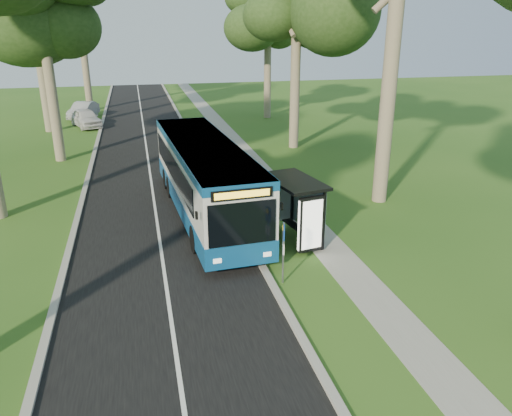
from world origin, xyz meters
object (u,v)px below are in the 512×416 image
at_px(bus, 205,178).
at_px(bus_shelter, 301,201).
at_px(car_silver, 83,110).
at_px(car_white, 86,118).
at_px(litter_bin, 242,200).
at_px(bus_stop_sign, 283,246).

relative_size(bus, bus_shelter, 3.92).
height_order(bus_shelter, car_silver, bus_shelter).
xyz_separation_m(bus_shelter, car_white, (-10.17, 27.36, -1.07)).
distance_m(bus_shelter, litter_bin, 5.02).
relative_size(litter_bin, car_white, 0.19).
distance_m(car_white, car_silver, 4.44).
bearing_deg(bus, bus_stop_sign, -80.63).
distance_m(litter_bin, car_white, 24.38).
height_order(bus, car_white, bus).
relative_size(bus, litter_bin, 15.04).
relative_size(bus_stop_sign, car_silver, 0.49).
bearing_deg(bus, car_white, 103.20).
bearing_deg(litter_bin, bus_stop_sign, -91.17).
xyz_separation_m(bus, car_silver, (-7.55, 27.56, -1.01)).
height_order(bus_shelter, litter_bin, bus_shelter).
distance_m(bus_stop_sign, bus_shelter, 3.31).
relative_size(bus_stop_sign, car_white, 0.49).
bearing_deg(car_silver, bus_stop_sign, -59.01).
height_order(bus, bus_stop_sign, bus).
height_order(bus_stop_sign, bus_shelter, bus_shelter).
xyz_separation_m(litter_bin, car_white, (-8.77, 22.75, 0.33)).
bearing_deg(car_silver, litter_bin, -54.88).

